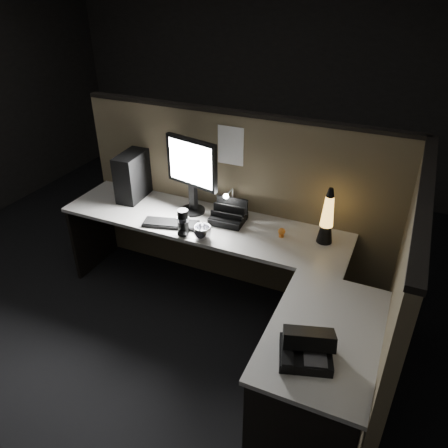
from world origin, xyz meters
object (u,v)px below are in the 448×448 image
at_px(pc_tower, 134,175).
at_px(desk_phone, 306,348).
at_px(monitor, 192,169).
at_px(keyboard, 171,224).
at_px(lava_lamp, 327,220).

xyz_separation_m(pc_tower, desk_phone, (1.81, -1.16, -0.14)).
distance_m(monitor, keyboard, 0.45).
height_order(monitor, lava_lamp, monitor).
distance_m(keyboard, desk_phone, 1.55).
relative_size(pc_tower, desk_phone, 1.25).
bearing_deg(monitor, keyboard, -87.73).
bearing_deg(desk_phone, lava_lamp, 80.74).
xyz_separation_m(keyboard, lava_lamp, (1.13, 0.25, 0.17)).
height_order(monitor, desk_phone, monitor).
xyz_separation_m(monitor, desk_phone, (1.24, -1.14, -0.31)).
relative_size(monitor, lava_lamp, 1.44).
distance_m(pc_tower, lava_lamp, 1.65).
distance_m(pc_tower, keyboard, 0.63).
bearing_deg(monitor, pc_tower, -169.56).
height_order(pc_tower, keyboard, pc_tower).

